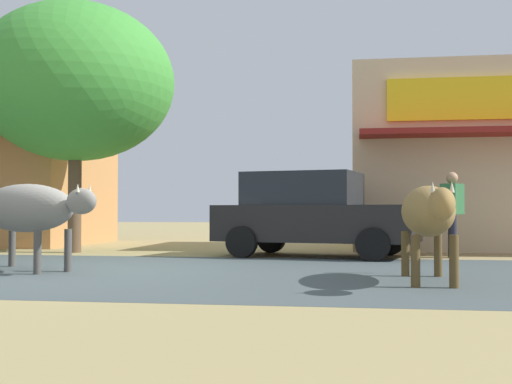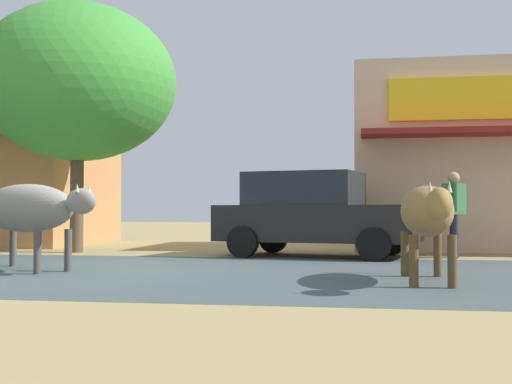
{
  "view_description": "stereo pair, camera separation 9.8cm",
  "coord_description": "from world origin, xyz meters",
  "px_view_note": "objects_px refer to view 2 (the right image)",
  "views": [
    {
      "loc": [
        4.13,
        -9.44,
        0.9
      ],
      "look_at": [
        2.53,
        0.87,
        1.19
      ],
      "focal_mm": 47.08,
      "sensor_mm": 36.0,
      "label": 1
    },
    {
      "loc": [
        4.22,
        -9.43,
        0.9
      ],
      "look_at": [
        2.53,
        0.87,
        1.19
      ],
      "focal_mm": 47.08,
      "sensor_mm": 36.0,
      "label": 2
    }
  ],
  "objects_px": {
    "cow_near_brown": "(27,209)",
    "roadside_tree": "(78,83)",
    "cow_far_dark": "(427,212)",
    "pedestrian_by_shop": "(454,207)",
    "parked_hatchback_car": "(314,213)"
  },
  "relations": [
    {
      "from": "parked_hatchback_car",
      "to": "cow_far_dark",
      "type": "bearing_deg",
      "value": -68.68
    },
    {
      "from": "cow_near_brown",
      "to": "cow_far_dark",
      "type": "bearing_deg",
      "value": -7.8
    },
    {
      "from": "cow_far_dark",
      "to": "pedestrian_by_shop",
      "type": "height_order",
      "value": "pedestrian_by_shop"
    },
    {
      "from": "parked_hatchback_car",
      "to": "cow_near_brown",
      "type": "distance_m",
      "value": 5.47
    },
    {
      "from": "parked_hatchback_car",
      "to": "cow_far_dark",
      "type": "xyz_separation_m",
      "value": [
        1.75,
        -4.48,
        0.03
      ]
    },
    {
      "from": "cow_far_dark",
      "to": "cow_near_brown",
      "type": "bearing_deg",
      "value": 172.2
    },
    {
      "from": "roadside_tree",
      "to": "pedestrian_by_shop",
      "type": "bearing_deg",
      "value": -3.04
    },
    {
      "from": "roadside_tree",
      "to": "parked_hatchback_car",
      "type": "relative_size",
      "value": 1.3
    },
    {
      "from": "parked_hatchback_car",
      "to": "cow_near_brown",
      "type": "xyz_separation_m",
      "value": [
        -4.04,
        -3.69,
        0.08
      ]
    },
    {
      "from": "cow_near_brown",
      "to": "roadside_tree",
      "type": "bearing_deg",
      "value": 104.63
    },
    {
      "from": "roadside_tree",
      "to": "cow_near_brown",
      "type": "xyz_separation_m",
      "value": [
        1.08,
        -4.15,
        -2.72
      ]
    },
    {
      "from": "parked_hatchback_car",
      "to": "cow_near_brown",
      "type": "bearing_deg",
      "value": -137.61
    },
    {
      "from": "cow_near_brown",
      "to": "cow_far_dark",
      "type": "xyz_separation_m",
      "value": [
        5.79,
        -0.79,
        -0.05
      ]
    },
    {
      "from": "cow_near_brown",
      "to": "pedestrian_by_shop",
      "type": "xyz_separation_m",
      "value": [
        6.68,
        3.74,
        0.03
      ]
    },
    {
      "from": "cow_near_brown",
      "to": "pedestrian_by_shop",
      "type": "bearing_deg",
      "value": 29.24
    }
  ]
}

